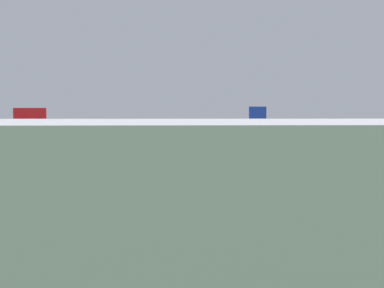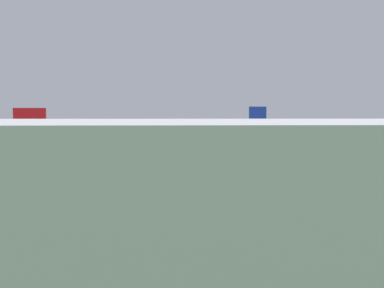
% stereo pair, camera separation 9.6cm
% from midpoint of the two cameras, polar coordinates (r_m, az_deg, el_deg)
% --- Properties ---
extents(ground_plane, '(800.00, 800.00, 0.00)m').
position_cam_midpoint_polar(ground_plane, '(163.31, 2.58, -1.57)').
color(ground_plane, '#3D662D').
extents(runway_asphalt, '(600.00, 32.81, 0.06)m').
position_cam_midpoint_polar(runway_asphalt, '(163.31, 2.58, -1.56)').
color(runway_asphalt, '#47474C').
rests_on(runway_asphalt, ground).
extents(apron_concrete, '(440.00, 110.00, 0.05)m').
position_cam_midpoint_polar(apron_concrete, '(93.99, 7.21, -5.04)').
color(apron_concrete, gray).
rests_on(apron_concrete, ground).
extents(grass_verge_foreground, '(600.00, 80.00, 0.04)m').
position_cam_midpoint_polar(grass_verge_foreground, '(208.83, 1.23, -0.54)').
color(grass_verge_foreground, '#346B27').
rests_on(grass_verge_foreground, ground).
extents(airliner_main, '(53.76, 44.29, 15.88)m').
position_cam_midpoint_polar(airliner_main, '(162.49, 0.15, -0.05)').
color(airliner_main, white).
rests_on(airliner_main, ground).
extents(airliner_parked_mid, '(49.17, 40.14, 14.38)m').
position_cam_midpoint_polar(airliner_parked_mid, '(88.10, -4.44, -3.02)').
color(airliner_parked_mid, white).
rests_on(airliner_parked_mid, ground).
extents(terminal_building, '(133.33, 19.31, 34.68)m').
position_cam_midpoint_polar(terminal_building, '(23.27, 13.20, -13.11)').
color(terminal_building, silver).
rests_on(terminal_building, ground).
extents(service_truck_baggage, '(2.52, 5.89, 2.65)m').
position_cam_midpoint_polar(service_truck_baggage, '(137.88, 14.24, -1.94)').
color(service_truck_baggage, '#B21914').
rests_on(service_truck_baggage, ground).
extents(no_stopping_sign, '(0.60, 0.10, 2.88)m').
position_cam_midpoint_polar(no_stopping_sign, '(209.94, 3.14, -0.06)').
color(no_stopping_sign, slate).
rests_on(no_stopping_sign, ground).
extents(traffic_cone_orange, '(0.40, 0.40, 0.55)m').
position_cam_midpoint_polar(traffic_cone_orange, '(208.01, 2.01, -0.48)').
color(traffic_cone_orange, orange).
rests_on(traffic_cone_orange, ground).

